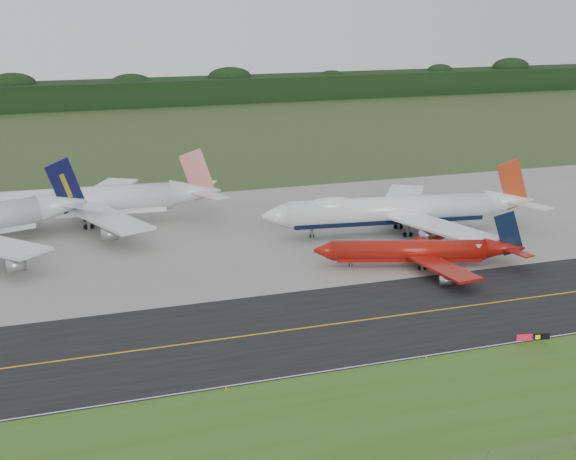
% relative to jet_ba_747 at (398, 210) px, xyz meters
% --- Properties ---
extents(ground, '(600.00, 600.00, 0.00)m').
position_rel_jet_ba_747_xyz_m(ground, '(-25.11, -39.80, -5.47)').
color(ground, '#32431F').
rests_on(ground, ground).
extents(grass_verge, '(400.00, 30.00, 0.01)m').
position_rel_jet_ba_747_xyz_m(grass_verge, '(-25.11, -74.80, -5.47)').
color(grass_verge, '#395C1B').
rests_on(grass_verge, ground).
extents(taxiway, '(400.00, 32.00, 0.02)m').
position_rel_jet_ba_747_xyz_m(taxiway, '(-25.11, -43.80, -5.46)').
color(taxiway, black).
rests_on(taxiway, ground).
extents(apron, '(400.00, 78.00, 0.01)m').
position_rel_jet_ba_747_xyz_m(apron, '(-25.11, 11.20, -5.47)').
color(apron, gray).
rests_on(apron, ground).
extents(taxiway_centreline, '(400.00, 0.40, 0.00)m').
position_rel_jet_ba_747_xyz_m(taxiway_centreline, '(-25.11, -43.80, -5.44)').
color(taxiway_centreline, '#C89312').
rests_on(taxiway_centreline, taxiway).
extents(taxiway_edge_line, '(400.00, 0.25, 0.00)m').
position_rel_jet_ba_747_xyz_m(taxiway_edge_line, '(-25.11, -59.30, -5.44)').
color(taxiway_edge_line, silver).
rests_on(taxiway_edge_line, taxiway).
extents(perimeter_fence, '(320.00, 0.10, 320.00)m').
position_rel_jet_ba_747_xyz_m(perimeter_fence, '(-25.11, -87.80, -4.37)').
color(perimeter_fence, slate).
rests_on(perimeter_fence, ground).
extents(horizon_treeline, '(700.00, 25.00, 12.00)m').
position_rel_jet_ba_747_xyz_m(horizon_treeline, '(-25.11, 233.97, -0.00)').
color(horizon_treeline, black).
rests_on(horizon_treeline, ground).
extents(jet_ba_747, '(63.99, 52.63, 16.08)m').
position_rel_jet_ba_747_xyz_m(jet_ba_747, '(0.00, 0.00, 0.00)').
color(jet_ba_747, white).
rests_on(jet_ba_747, ground).
extents(jet_red_737, '(41.06, 32.64, 11.33)m').
position_rel_jet_ba_747_xyz_m(jet_red_737, '(-5.70, -22.04, -2.34)').
color(jet_red_737, maroon).
rests_on(jet_red_737, ground).
extents(jet_star_tail, '(63.88, 53.40, 16.85)m').
position_rel_jet_ba_747_xyz_m(jet_star_tail, '(-65.78, 28.73, 0.14)').
color(jet_star_tail, silver).
rests_on(jet_star_tail, ground).
extents(taxiway_sign, '(5.31, 1.14, 1.78)m').
position_rel_jet_ba_747_xyz_m(taxiway_sign, '(-6.48, -60.92, -4.22)').
color(taxiway_sign, slate).
rests_on(taxiway_sign, ground).
extents(edge_marker_left, '(0.16, 0.16, 0.50)m').
position_rel_jet_ba_747_xyz_m(edge_marker_left, '(-54.89, -60.30, -5.22)').
color(edge_marker_left, yellow).
rests_on(edge_marker_left, ground).
extents(edge_marker_center, '(0.16, 0.16, 0.50)m').
position_rel_jet_ba_747_xyz_m(edge_marker_center, '(-24.43, -60.30, -5.22)').
color(edge_marker_center, yellow).
rests_on(edge_marker_center, ground).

